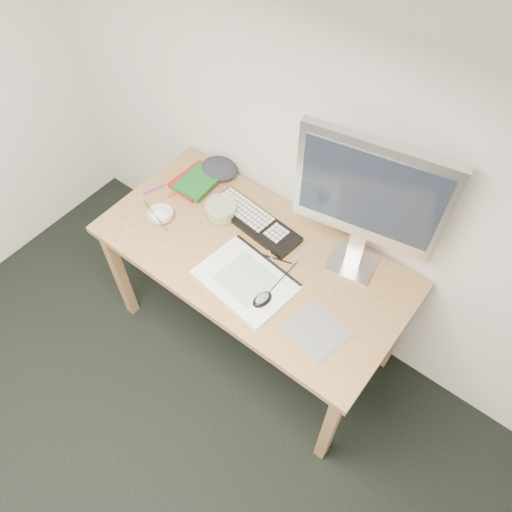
{
  "coord_description": "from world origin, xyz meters",
  "views": [
    {
      "loc": [
        0.56,
        0.4,
        2.51
      ],
      "look_at": [
        -0.2,
        1.39,
        0.83
      ],
      "focal_mm": 35.0,
      "sensor_mm": 36.0,
      "label": 1
    }
  ],
  "objects_px": {
    "monitor": "(369,196)",
    "sketchpad": "(246,280)",
    "desk": "(253,265)",
    "keyboard": "(255,221)",
    "rice_bowl": "(161,216)"
  },
  "relations": [
    {
      "from": "sketchpad",
      "to": "rice_bowl",
      "type": "distance_m",
      "value": 0.53
    },
    {
      "from": "monitor",
      "to": "rice_bowl",
      "type": "height_order",
      "value": "monitor"
    },
    {
      "from": "desk",
      "to": "keyboard",
      "type": "relative_size",
      "value": 3.02
    },
    {
      "from": "keyboard",
      "to": "monitor",
      "type": "distance_m",
      "value": 0.63
    },
    {
      "from": "desk",
      "to": "monitor",
      "type": "height_order",
      "value": "monitor"
    },
    {
      "from": "rice_bowl",
      "to": "desk",
      "type": "bearing_deg",
      "value": 11.75
    },
    {
      "from": "desk",
      "to": "rice_bowl",
      "type": "relative_size",
      "value": 11.58
    },
    {
      "from": "monitor",
      "to": "rice_bowl",
      "type": "relative_size",
      "value": 5.56
    },
    {
      "from": "sketchpad",
      "to": "keyboard",
      "type": "distance_m",
      "value": 0.32
    },
    {
      "from": "desk",
      "to": "monitor",
      "type": "distance_m",
      "value": 0.66
    },
    {
      "from": "monitor",
      "to": "sketchpad",
      "type": "bearing_deg",
      "value": -141.83
    },
    {
      "from": "sketchpad",
      "to": "monitor",
      "type": "distance_m",
      "value": 0.62
    },
    {
      "from": "sketchpad",
      "to": "keyboard",
      "type": "bearing_deg",
      "value": 128.17
    },
    {
      "from": "desk",
      "to": "rice_bowl",
      "type": "bearing_deg",
      "value": -168.25
    },
    {
      "from": "desk",
      "to": "sketchpad",
      "type": "distance_m",
      "value": 0.17
    }
  ]
}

